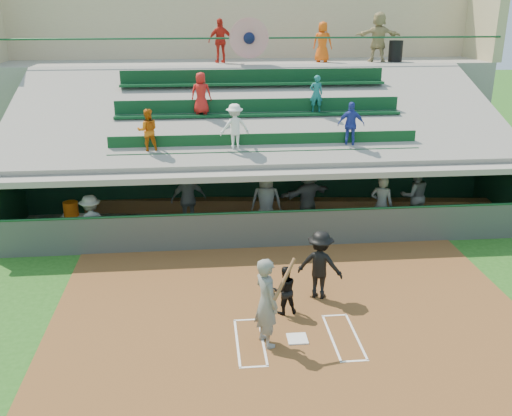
{
  "coord_description": "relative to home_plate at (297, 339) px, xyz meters",
  "views": [
    {
      "loc": [
        -1.91,
        -10.47,
        6.87
      ],
      "look_at": [
        -0.56,
        3.5,
        1.8
      ],
      "focal_mm": 40.0,
      "sensor_mm": 36.0,
      "label": 1
    }
  ],
  "objects": [
    {
      "name": "dirt_slab",
      "position": [
        0.0,
        0.5,
        -0.03
      ],
      "size": [
        11.0,
        9.0,
        0.02
      ],
      "primitive_type": "cube",
      "color": "brown",
      "rests_on": "ground"
    },
    {
      "name": "catcher",
      "position": [
        -0.12,
        1.14,
        0.58
      ],
      "size": [
        0.63,
        0.53,
        1.19
      ],
      "primitive_type": "imported",
      "rotation": [
        0.0,
        0.0,
        3.28
      ],
      "color": "black",
      "rests_on": "dirt_slab"
    },
    {
      "name": "batters_box_chalk",
      "position": [
        0.0,
        0.0,
        -0.01
      ],
      "size": [
        2.65,
        1.85,
        0.01
      ],
      "color": "silver",
      "rests_on": "dirt_slab"
    },
    {
      "name": "dugout_player_a",
      "position": [
        -5.18,
        5.3,
        0.83
      ],
      "size": [
        1.21,
        0.93,
        1.66
      ],
      "primitive_type": "imported",
      "rotation": [
        0.0,
        0.0,
        3.47
      ],
      "color": "#5F615C",
      "rests_on": "dugout_floor"
    },
    {
      "name": "dugout_player_b",
      "position": [
        -2.4,
        6.74,
        0.97
      ],
      "size": [
        1.21,
        0.75,
        1.93
      ],
      "primitive_type": "imported",
      "rotation": [
        0.0,
        0.0,
        3.41
      ],
      "color": "#60635E",
      "rests_on": "dugout_floor"
    },
    {
      "name": "concourse_slab",
      "position": [
        0.0,
        13.5,
        2.26
      ],
      "size": [
        20.0,
        3.0,
        4.6
      ],
      "primitive_type": "cube",
      "color": "gray",
      "rests_on": "ground"
    },
    {
      "name": "dugout_player_e",
      "position": [
        3.54,
        5.64,
        0.95
      ],
      "size": [
        0.82,
        0.72,
        1.89
      ],
      "primitive_type": "imported",
      "rotation": [
        0.0,
        0.0,
        2.65
      ],
      "color": "#525450",
      "rests_on": "dugout_floor"
    },
    {
      "name": "home_umpire",
      "position": [
        0.85,
        1.85,
        0.85
      ],
      "size": [
        1.28,
        1.04,
        1.72
      ],
      "primitive_type": "imported",
      "rotation": [
        0.0,
        0.0,
        2.72
      ],
      "color": "black",
      "rests_on": "dirt_slab"
    },
    {
      "name": "dugout_floor",
      "position": [
        0.0,
        6.75,
        -0.02
      ],
      "size": [
        16.0,
        3.5,
        0.04
      ],
      "primitive_type": "cube",
      "color": "gray",
      "rests_on": "ground"
    },
    {
      "name": "white_table",
      "position": [
        -5.92,
        6.34,
        0.33
      ],
      "size": [
        0.77,
        0.59,
        0.65
      ],
      "primitive_type": "cube",
      "rotation": [
        0.0,
        0.0,
        -0.04
      ],
      "color": "white",
      "rests_on": "dugout_floor"
    },
    {
      "name": "concourse_staff_b",
      "position": [
        3.03,
        12.89,
        5.35
      ],
      "size": [
        0.9,
        0.75,
        1.57
      ],
      "primitive_type": "imported",
      "rotation": [
        0.0,
        0.0,
        2.76
      ],
      "color": "#E7520D",
      "rests_on": "concourse_slab"
    },
    {
      "name": "trash_bin",
      "position": [
        6.03,
        12.75,
        4.98
      ],
      "size": [
        0.56,
        0.56,
        0.84
      ],
      "primitive_type": "cylinder",
      "color": "black",
      "rests_on": "concourse_slab"
    },
    {
      "name": "ground",
      "position": [
        0.0,
        0.0,
        -0.04
      ],
      "size": [
        100.0,
        100.0,
        0.0
      ],
      "primitive_type": "plane",
      "color": "#1F5217",
      "rests_on": "ground"
    },
    {
      "name": "grandstand",
      "position": [
        -0.01,
        10.51,
        2.23
      ],
      "size": [
        20.4,
        10.4,
        7.8
      ],
      "color": "#474C47",
      "rests_on": "ground"
    },
    {
      "name": "water_cooler",
      "position": [
        -5.98,
        6.4,
        0.88
      ],
      "size": [
        0.45,
        0.45,
        0.45
      ],
      "primitive_type": "cylinder",
      "color": "#E95F0D",
      "rests_on": "white_table"
    },
    {
      "name": "dugout_player_d",
      "position": [
        1.41,
        6.62,
        0.99
      ],
      "size": [
        1.9,
        1.29,
        1.97
      ],
      "primitive_type": "imported",
      "rotation": [
        0.0,
        0.0,
        3.58
      ],
      "color": "#545651",
      "rests_on": "dugout_floor"
    },
    {
      "name": "concourse_staff_c",
      "position": [
        5.3,
        12.86,
        5.54
      ],
      "size": [
        1.87,
        0.84,
        1.94
      ],
      "primitive_type": "imported",
      "rotation": [
        0.0,
        0.0,
        2.99
      ],
      "color": "tan",
      "rests_on": "concourse_slab"
    },
    {
      "name": "batter_at_plate",
      "position": [
        -0.68,
        -0.07,
        0.98
      ],
      "size": [
        0.98,
        0.85,
        1.98
      ],
      "color": "#60635D",
      "rests_on": "dirt_slab"
    },
    {
      "name": "home_plate",
      "position": [
        0.0,
        0.0,
        0.0
      ],
      "size": [
        0.43,
        0.43,
        0.03
      ],
      "primitive_type": "cube",
      "color": "white",
      "rests_on": "dirt_slab"
    },
    {
      "name": "dugout_player_c",
      "position": [
        0.02,
        6.19,
        0.99
      ],
      "size": [
        1.05,
        0.77,
        1.97
      ],
      "primitive_type": "imported",
      "rotation": [
        0.0,
        0.0,
        2.98
      ],
      "color": "#5F615B",
      "rests_on": "dugout_floor"
    },
    {
      "name": "dugout_bench",
      "position": [
        0.05,
        7.94,
        0.24
      ],
      "size": [
        15.57,
        2.18,
        0.47
      ],
      "primitive_type": "cube",
      "rotation": [
        0.0,
        0.0,
        -0.11
      ],
      "color": "brown",
      "rests_on": "dugout_floor"
    },
    {
      "name": "dugout_player_f",
      "position": [
        4.87,
        6.38,
        0.97
      ],
      "size": [
        0.94,
        0.73,
        1.92
      ],
      "primitive_type": "imported",
      "rotation": [
        0.0,
        0.0,
        3.15
      ],
      "color": "#5B5E59",
      "rests_on": "dugout_floor"
    },
    {
      "name": "concourse_staff_a",
      "position": [
        -1.05,
        12.94,
        5.41
      ],
      "size": [
        1.06,
        0.63,
        1.7
      ],
      "primitive_type": "imported",
      "rotation": [
        0.0,
        0.0,
        3.37
      ],
      "color": "red",
      "rests_on": "concourse_slab"
    }
  ]
}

